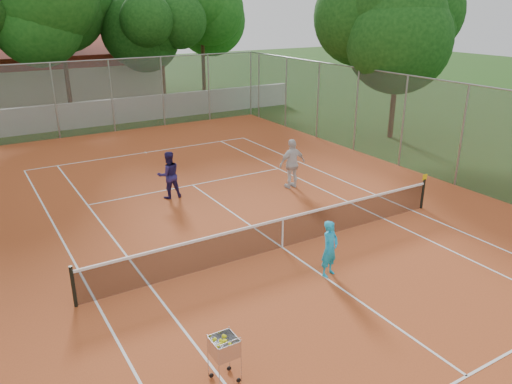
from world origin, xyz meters
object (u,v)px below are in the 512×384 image
tennis_net (282,233)px  ball_hopper (224,358)px  clubhouse (37,72)px  player_near (330,249)px  player_far_right (292,164)px  player_far_left (169,175)px

tennis_net → ball_hopper: bearing=-135.0°
clubhouse → player_near: size_ratio=10.62×
clubhouse → player_far_right: 25.43m
tennis_net → ball_hopper: (-4.07, -4.06, 0.04)m
tennis_net → player_far_left: size_ratio=6.70×
player_far_right → clubhouse: bearing=-77.1°
player_near → ball_hopper: size_ratio=1.47×
player_near → clubhouse: bearing=77.1°
clubhouse → ball_hopper: size_ratio=15.59×
clubhouse → player_far_right: clubhouse is taller
player_far_left → ball_hopper: (-2.79, -9.66, -0.36)m
player_far_right → ball_hopper: size_ratio=1.85×
tennis_net → player_far_left: player_far_left is taller
player_far_left → player_far_right: (4.53, -1.45, 0.09)m
clubhouse → player_far_right: (5.25, -24.85, -1.21)m
clubhouse → player_near: 31.06m
player_far_left → player_near: bearing=104.7°
tennis_net → player_far_right: 5.29m
player_near → player_far_left: 7.68m
player_near → player_far_left: player_far_left is taller
clubhouse → player_near: (2.17, -30.95, -1.41)m
clubhouse → player_far_left: 23.45m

